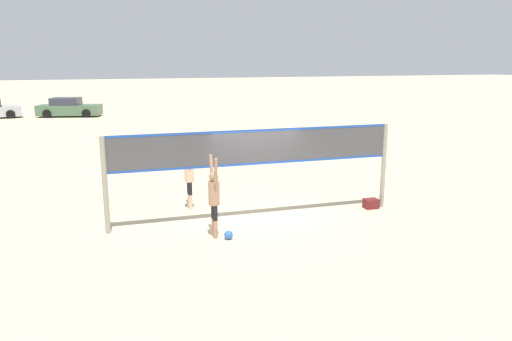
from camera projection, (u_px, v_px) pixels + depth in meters
ground_plane at (256, 219)px, 14.05m from camera, size 200.00×200.00×0.00m
volleyball_net at (256, 157)px, 13.66m from camera, size 8.14×0.14×2.53m
player_spiker at (214, 195)px, 12.38m from camera, size 0.28×0.70×2.09m
player_blocker at (189, 174)px, 14.73m from camera, size 0.28×0.70×2.07m
volleyball at (229, 235)px, 12.44m from camera, size 0.22×0.22×0.22m
gear_bag at (371, 204)px, 15.00m from camera, size 0.42×0.32×0.29m
parked_car_near at (69, 108)px, 38.45m from camera, size 4.93×2.72×1.46m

